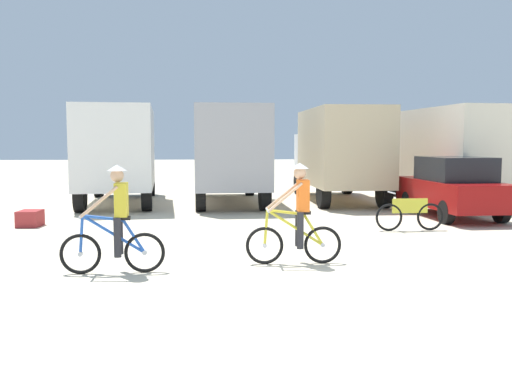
{
  "coord_description": "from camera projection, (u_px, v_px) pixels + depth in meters",
  "views": [
    {
      "loc": [
        -1.17,
        -7.95,
        2.2
      ],
      "look_at": [
        -0.39,
        4.15,
        1.1
      ],
      "focal_mm": 39.15,
      "sensor_mm": 36.0,
      "label": 1
    }
  ],
  "objects": [
    {
      "name": "box_truck_cream_rv",
      "position": [
        448.0,
        151.0,
        20.05
      ],
      "size": [
        2.94,
        6.93,
        3.35
      ],
      "color": "beige",
      "rests_on": "ground"
    },
    {
      "name": "sedan_parked",
      "position": [
        453.0,
        187.0,
        16.16
      ],
      "size": [
        1.98,
        4.29,
        1.76
      ],
      "color": "maroon",
      "rests_on": "ground"
    },
    {
      "name": "box_truck_tan_camper",
      "position": [
        339.0,
        150.0,
        20.54
      ],
      "size": [
        2.51,
        6.79,
        3.35
      ],
      "color": "#CCB78E",
      "rests_on": "ground"
    },
    {
      "name": "supply_crate",
      "position": [
        30.0,
        218.0,
        14.45
      ],
      "size": [
        0.56,
        0.68,
        0.42
      ],
      "primitive_type": "cube",
      "rotation": [
        0.0,
        0.0,
        3.1
      ],
      "color": "#9E2D2D",
      "rests_on": "ground"
    },
    {
      "name": "bicycle_spare",
      "position": [
        410.0,
        215.0,
        13.75
      ],
      "size": [
        1.73,
        0.5,
        0.97
      ],
      "color": "black",
      "rests_on": "ground"
    },
    {
      "name": "cyclist_orange_shirt",
      "position": [
        116.0,
        223.0,
        9.26
      ],
      "size": [
        1.73,
        0.52,
        1.82
      ],
      "color": "black",
      "rests_on": "ground"
    },
    {
      "name": "box_truck_grey_hauler",
      "position": [
        228.0,
        151.0,
        19.78
      ],
      "size": [
        2.66,
        6.85,
        3.35
      ],
      "color": "#9E9EA3",
      "rests_on": "ground"
    },
    {
      "name": "box_truck_white_box",
      "position": [
        119.0,
        151.0,
        19.6
      ],
      "size": [
        2.98,
        6.94,
        3.35
      ],
      "color": "white",
      "rests_on": "ground"
    },
    {
      "name": "ground_plane",
      "position": [
        301.0,
        292.0,
        8.17
      ],
      "size": [
        120.0,
        120.0,
        0.0
      ],
      "primitive_type": "plane",
      "color": "beige"
    },
    {
      "name": "cyclist_cowboy_hat",
      "position": [
        297.0,
        217.0,
        9.98
      ],
      "size": [
        1.73,
        0.52,
        1.82
      ],
      "color": "black",
      "rests_on": "ground"
    }
  ]
}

